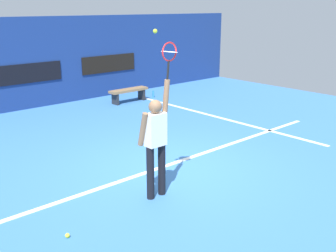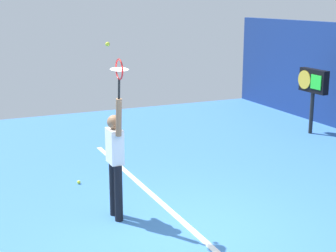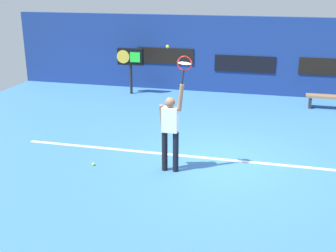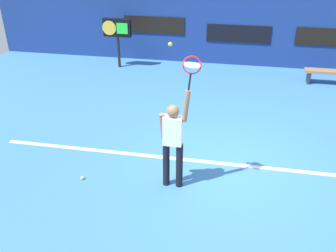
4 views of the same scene
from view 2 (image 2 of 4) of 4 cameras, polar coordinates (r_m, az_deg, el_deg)
ground_plane at (r=7.84m, az=2.13°, el=-11.92°), size 18.00×18.00×0.00m
court_baseline at (r=7.89m, az=2.98°, el=-11.71°), size 10.00×0.10×0.01m
tennis_player at (r=8.09m, az=-5.86°, el=-3.48°), size 0.55×0.31×1.99m
tennis_racket at (r=7.51m, az=-5.43°, el=6.02°), size 0.34×0.27×0.62m
tennis_ball at (r=7.77m, az=-6.72°, el=9.00°), size 0.07×0.07×0.07m
scoreboard_clock at (r=13.74m, az=15.80°, el=4.54°), size 0.96×0.20×1.69m
spare_ball at (r=9.97m, az=-9.86°, el=-6.15°), size 0.07×0.07×0.07m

